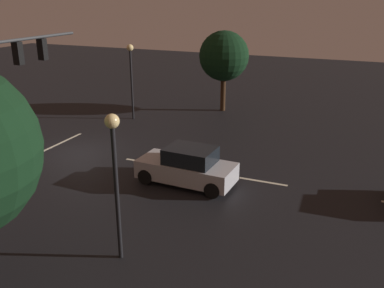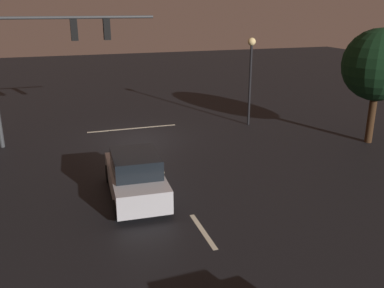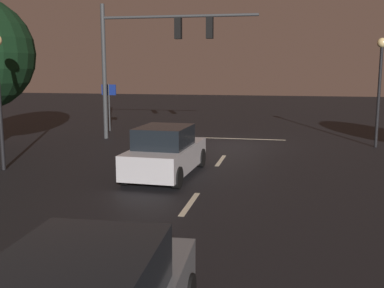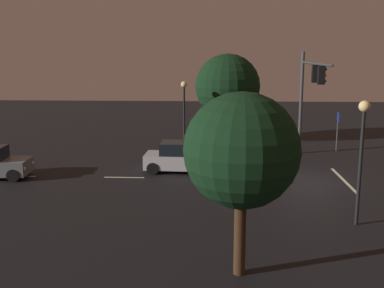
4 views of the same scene
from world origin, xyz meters
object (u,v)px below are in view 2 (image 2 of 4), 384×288
object	(u,v)px
car_approaching	(136,176)
street_lamp_left_kerb	(251,65)
traffic_signal_assembly	(45,48)
tree_left_near	(379,65)

from	to	relation	value
car_approaching	street_lamp_left_kerb	bearing A→B (deg)	-137.16
car_approaching	street_lamp_left_kerb	world-z (taller)	street_lamp_left_kerb
traffic_signal_assembly	tree_left_near	world-z (taller)	traffic_signal_assembly
car_approaching	tree_left_near	bearing A→B (deg)	-168.24
car_approaching	traffic_signal_assembly	bearing A→B (deg)	-70.41
traffic_signal_assembly	tree_left_near	xyz separation A→B (m)	(-15.09, 4.98, -0.81)
car_approaching	tree_left_near	world-z (taller)	tree_left_near
street_lamp_left_kerb	tree_left_near	world-z (taller)	tree_left_near
traffic_signal_assembly	street_lamp_left_kerb	bearing A→B (deg)	179.41
street_lamp_left_kerb	tree_left_near	distance (m)	6.56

